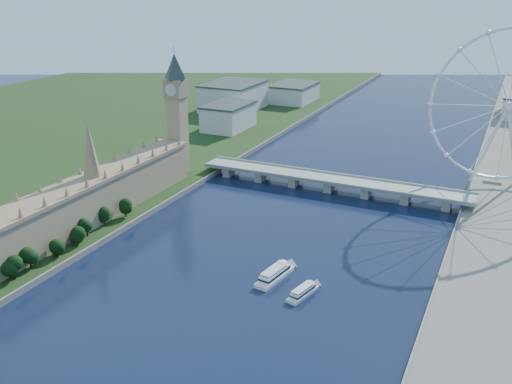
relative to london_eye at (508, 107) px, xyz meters
The scene contains 8 objects.
tree_row 369.68m from the london_eye, 129.65° to the right, with size 8.38×216.38×21.07m.
parliament_range 313.29m from the london_eye, 143.26° to the right, with size 24.00×200.00×70.00m.
big_ben 259.68m from the london_eye, 162.73° to the right, with size 20.02×20.02×110.00m.
westminster_bridge 145.38m from the london_eye, 155.34° to the right, with size 220.00×22.00×9.50m.
london_eye is the anchor object (origin of this frame).
city_skyline 226.06m from the london_eye, 111.50° to the left, with size 505.00×280.00×32.00m.
tour_boat_near 241.65m from the london_eye, 116.55° to the right, with size 8.43×32.83×7.28m, color white, non-canonical shape.
tour_boat_far 242.58m from the london_eye, 110.86° to the right, with size 6.53×25.77×5.66m, color silver, non-canonical shape.
Camera 1 is at (126.35, -114.07, 159.24)m, focal length 40.00 mm.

